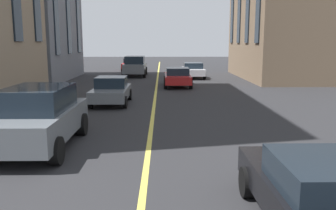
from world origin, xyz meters
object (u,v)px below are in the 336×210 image
(car_grey_oncoming, at_px, (135,66))
(car_white_parked_b, at_px, (193,70))
(car_red_parked_a, at_px, (131,64))
(car_red_mid, at_px, (177,77))
(car_grey_trailing, at_px, (111,90))
(car_black_near, at_px, (321,195))
(car_grey_far, at_px, (39,117))

(car_grey_oncoming, bearing_deg, car_white_parked_b, -108.87)
(car_white_parked_b, height_order, car_red_parked_a, same)
(car_white_parked_b, height_order, car_grey_oncoming, car_grey_oncoming)
(car_red_parked_a, relative_size, car_red_mid, 1.00)
(car_grey_trailing, xyz_separation_m, car_black_near, (-13.05, -5.30, 0.00))
(car_black_near, distance_m, car_white_parked_b, 26.50)
(car_red_parked_a, distance_m, car_grey_oncoming, 6.76)
(car_grey_trailing, height_order, car_black_near, car_grey_trailing)
(car_grey_far, relative_size, car_black_near, 1.07)
(car_red_mid, height_order, car_grey_oncoming, car_grey_oncoming)
(car_grey_trailing, relative_size, car_red_mid, 0.89)
(car_grey_far, relative_size, car_red_mid, 1.07)
(car_red_mid, bearing_deg, car_red_parked_a, 17.32)
(car_grey_far, bearing_deg, car_grey_oncoming, -2.87)
(car_black_near, bearing_deg, car_white_parked_b, -0.25)
(car_red_parked_a, bearing_deg, car_white_parked_b, -143.76)
(car_black_near, relative_size, car_grey_oncoming, 0.94)
(car_black_near, height_order, car_white_parked_b, same)
(car_red_parked_a, bearing_deg, car_black_near, -170.09)
(car_grey_far, xyz_separation_m, car_black_near, (-5.10, -6.35, -0.27))
(car_grey_far, distance_m, car_black_near, 8.15)
(car_grey_trailing, bearing_deg, car_grey_oncoming, -0.41)
(car_grey_trailing, distance_m, car_black_near, 14.08)
(car_grey_trailing, bearing_deg, car_red_parked_a, 2.13)
(car_grey_trailing, relative_size, car_grey_oncoming, 0.83)
(car_grey_far, bearing_deg, car_black_near, -128.78)
(car_grey_trailing, height_order, car_grey_far, car_grey_far)
(car_grey_far, relative_size, car_white_parked_b, 1.07)
(car_red_mid, bearing_deg, car_white_parked_b, -14.94)
(car_white_parked_b, bearing_deg, car_black_near, 179.75)
(car_white_parked_b, xyz_separation_m, car_grey_oncoming, (1.81, 5.31, 0.27))
(car_black_near, height_order, car_red_mid, same)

